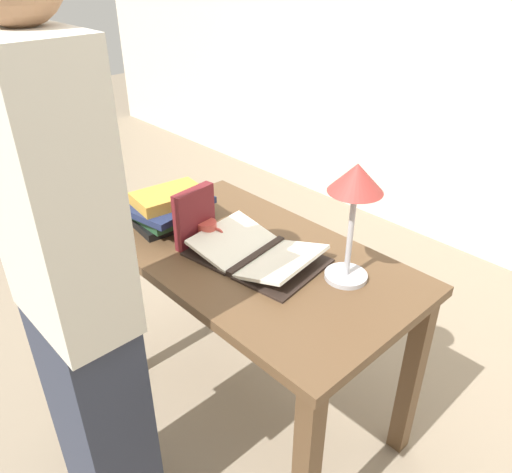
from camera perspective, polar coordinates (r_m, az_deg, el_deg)
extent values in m
plane|color=gray|center=(2.21, -0.16, -18.80)|extent=(12.00, 12.00, 0.00)
cube|color=brown|center=(1.72, -0.20, -2.61)|extent=(1.12, 0.65, 0.03)
cube|color=brown|center=(2.17, -15.11, -8.24)|extent=(0.06, 0.06, 0.72)
cube|color=brown|center=(2.41, -3.69, -2.84)|extent=(0.06, 0.06, 0.72)
cube|color=brown|center=(1.90, 17.34, -15.10)|extent=(0.06, 0.06, 0.72)
cube|color=black|center=(1.69, 0.06, -2.21)|extent=(0.06, 0.29, 0.02)
cube|color=black|center=(1.76, -2.87, -1.12)|extent=(0.25, 0.32, 0.01)
cube|color=black|center=(1.64, 3.21, -3.74)|extent=(0.25, 0.32, 0.01)
cube|color=silver|center=(1.74, -2.66, -0.45)|extent=(0.23, 0.31, 0.06)
cube|color=silver|center=(1.63, 2.97, -2.83)|extent=(0.23, 0.31, 0.06)
cube|color=black|center=(1.92, -9.67, 1.77)|extent=(0.19, 0.28, 0.03)
cube|color=#234C2D|center=(1.91, -9.76, 2.68)|extent=(0.18, 0.24, 0.04)
cube|color=#1E284C|center=(1.89, -9.84, 3.55)|extent=(0.26, 0.32, 0.02)
cube|color=#BC8933|center=(1.88, -9.93, 4.49)|extent=(0.19, 0.27, 0.04)
cube|color=maroon|center=(1.75, -7.06, 2.24)|extent=(0.06, 0.17, 0.21)
cylinder|color=#ADADB2|center=(1.62, 10.22, -4.44)|extent=(0.14, 0.14, 0.02)
cylinder|color=#ADADB2|center=(1.54, 10.73, 0.21)|extent=(0.02, 0.02, 0.29)
cone|color=#99332D|center=(1.46, 11.43, 6.60)|extent=(0.16, 0.16, 0.09)
cylinder|color=#B74238|center=(1.78, -5.62, 0.53)|extent=(0.07, 0.07, 0.08)
torus|color=#B74238|center=(1.76, -4.41, 0.32)|extent=(0.05, 0.03, 0.05)
cube|color=#2D3342|center=(1.69, -17.17, -19.54)|extent=(0.31, 0.20, 0.82)
cube|color=beige|center=(1.23, -22.49, 4.49)|extent=(0.36, 0.20, 0.71)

